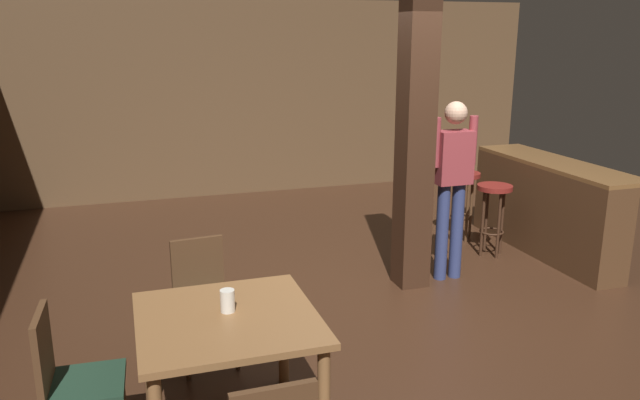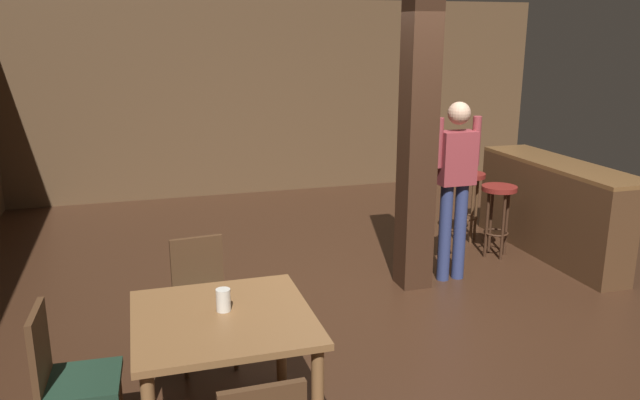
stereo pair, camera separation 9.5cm
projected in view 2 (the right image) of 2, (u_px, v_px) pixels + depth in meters
ground_plane at (409, 308)px, 5.44m from camera, size 10.80×10.80×0.00m
wall_back at (286, 98)px, 9.24m from camera, size 8.00×0.10×2.80m
pillar at (418, 139)px, 5.60m from camera, size 0.28×0.28×2.80m
dining_table at (223, 334)px, 3.60m from camera, size 1.02×1.02×0.76m
chair_west at (66, 374)px, 3.42m from camera, size 0.44×0.44×0.89m
chair_north at (202, 294)px, 4.48m from camera, size 0.46×0.46×0.89m
napkin_cup at (223, 300)px, 3.61m from camera, size 0.08×0.08×0.13m
standing_person at (455, 179)px, 5.84m from camera, size 0.47×0.21×1.72m
bar_counter at (550, 208)px, 6.66m from camera, size 0.56×2.15×1.00m
bar_stool_near at (498, 203)px, 6.57m from camera, size 0.37×0.37×0.77m
bar_stool_mid at (468, 190)px, 7.10m from camera, size 0.37×0.37×0.79m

